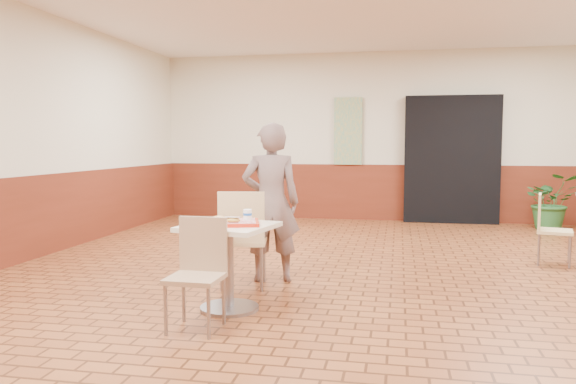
% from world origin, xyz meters
% --- Properties ---
extents(room_shell, '(8.01, 10.01, 3.01)m').
position_xyz_m(room_shell, '(0.00, 0.00, 1.50)').
color(room_shell, brown).
rests_on(room_shell, ground).
extents(wainscot_band, '(8.00, 10.00, 1.00)m').
position_xyz_m(wainscot_band, '(0.00, 0.00, 0.50)').
color(wainscot_band, '#5B2111').
rests_on(wainscot_band, ground).
extents(corridor_doorway, '(1.60, 0.22, 2.20)m').
position_xyz_m(corridor_doorway, '(1.20, 4.88, 1.10)').
color(corridor_doorway, black).
rests_on(corridor_doorway, ground).
extents(promo_poster, '(0.50, 0.03, 1.20)m').
position_xyz_m(promo_poster, '(-0.60, 4.94, 1.60)').
color(promo_poster, gray).
rests_on(promo_poster, wainscot_band).
extents(main_table, '(0.68, 0.68, 0.72)m').
position_xyz_m(main_table, '(-1.07, -0.79, 0.48)').
color(main_table, '#EFE3C0').
rests_on(main_table, ground).
extents(chair_main_front, '(0.39, 0.39, 0.83)m').
position_xyz_m(chair_main_front, '(-1.16, -1.26, 0.46)').
color(chair_main_front, tan).
rests_on(chair_main_front, ground).
extents(chair_main_back, '(0.50, 0.50, 0.94)m').
position_xyz_m(chair_main_back, '(-1.14, -0.11, 0.52)').
color(chair_main_back, '#DEBD85').
rests_on(chair_main_back, ground).
extents(customer, '(0.66, 0.52, 1.59)m').
position_xyz_m(customer, '(-0.94, 0.25, 0.79)').
color(customer, '#735C59').
rests_on(customer, ground).
extents(serving_tray, '(0.49, 0.38, 0.03)m').
position_xyz_m(serving_tray, '(-1.07, -0.79, 0.73)').
color(serving_tray, red).
rests_on(serving_tray, main_table).
extents(ring_donut, '(0.11, 0.11, 0.03)m').
position_xyz_m(ring_donut, '(-1.16, -0.75, 0.76)').
color(ring_donut, '#F6B059').
rests_on(ring_donut, serving_tray).
extents(long_john_donut, '(0.15, 0.07, 0.04)m').
position_xyz_m(long_john_donut, '(-1.02, -0.86, 0.77)').
color(long_john_donut, gold).
rests_on(long_john_donut, serving_tray).
extents(paper_cup, '(0.07, 0.07, 0.09)m').
position_xyz_m(paper_cup, '(-0.92, -0.72, 0.79)').
color(paper_cup, white).
rests_on(paper_cup, serving_tray).
extents(chair_second_left, '(0.45, 0.45, 0.80)m').
position_xyz_m(chair_second_left, '(2.00, 1.64, 0.45)').
color(chair_second_left, '#E7CD8A').
rests_on(chair_second_left, ground).
extents(potted_plant, '(0.82, 0.71, 0.91)m').
position_xyz_m(potted_plant, '(2.72, 4.40, 0.45)').
color(potted_plant, '#28652D').
rests_on(potted_plant, ground).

